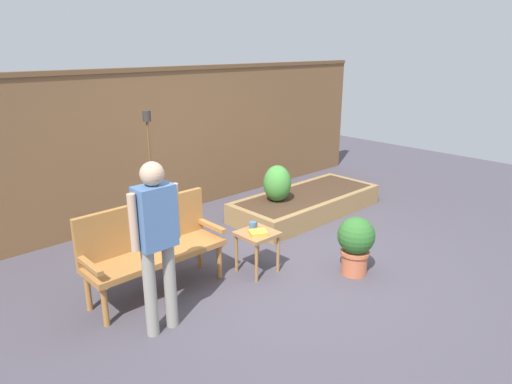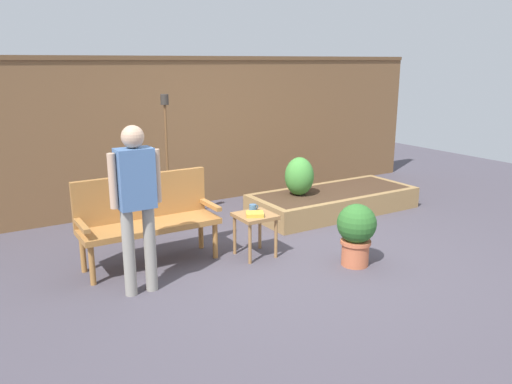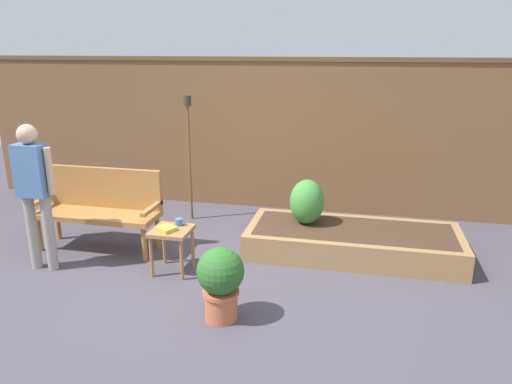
{
  "view_description": "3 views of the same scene",
  "coord_description": "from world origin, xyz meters",
  "px_view_note": "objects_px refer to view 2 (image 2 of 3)",
  "views": [
    {
      "loc": [
        -3.5,
        -3.11,
        2.45
      ],
      "look_at": [
        0.29,
        0.94,
        0.65
      ],
      "focal_mm": 31.96,
      "sensor_mm": 36.0,
      "label": 1
    },
    {
      "loc": [
        -3.07,
        -4.24,
        2.1
      ],
      "look_at": [
        0.04,
        0.84,
        0.55
      ],
      "focal_mm": 35.66,
      "sensor_mm": 36.0,
      "label": 2
    },
    {
      "loc": [
        1.54,
        -4.05,
        2.29
      ],
      "look_at": [
        0.52,
        0.53,
        0.86
      ],
      "focal_mm": 33.49,
      "sensor_mm": 36.0,
      "label": 3
    }
  ],
  "objects_px": {
    "book_on_table": "(255,214)",
    "tiki_torch": "(166,137)",
    "potted_boxwood": "(356,231)",
    "shrub_near_bench": "(299,176)",
    "person_by_bench": "(136,196)",
    "garden_bench": "(146,213)",
    "cup_on_table": "(253,208)",
    "side_table": "(255,221)"
  },
  "relations": [
    {
      "from": "garden_bench",
      "to": "cup_on_table",
      "type": "relative_size",
      "value": 12.98
    },
    {
      "from": "garden_bench",
      "to": "tiki_torch",
      "type": "xyz_separation_m",
      "value": [
        0.7,
        1.13,
        0.61
      ]
    },
    {
      "from": "garden_bench",
      "to": "person_by_bench",
      "type": "relative_size",
      "value": 0.92
    },
    {
      "from": "garden_bench",
      "to": "person_by_bench",
      "type": "bearing_deg",
      "value": -114.97
    },
    {
      "from": "cup_on_table",
      "to": "shrub_near_bench",
      "type": "height_order",
      "value": "shrub_near_bench"
    },
    {
      "from": "cup_on_table",
      "to": "potted_boxwood",
      "type": "xyz_separation_m",
      "value": [
        0.72,
        -0.89,
        -0.14
      ]
    },
    {
      "from": "person_by_bench",
      "to": "garden_bench",
      "type": "bearing_deg",
      "value": 65.03
    },
    {
      "from": "cup_on_table",
      "to": "person_by_bench",
      "type": "height_order",
      "value": "person_by_bench"
    },
    {
      "from": "tiki_torch",
      "to": "person_by_bench",
      "type": "bearing_deg",
      "value": -119.37
    },
    {
      "from": "book_on_table",
      "to": "garden_bench",
      "type": "bearing_deg",
      "value": -178.63
    },
    {
      "from": "cup_on_table",
      "to": "person_by_bench",
      "type": "bearing_deg",
      "value": -166.36
    },
    {
      "from": "tiki_torch",
      "to": "person_by_bench",
      "type": "height_order",
      "value": "tiki_torch"
    },
    {
      "from": "person_by_bench",
      "to": "side_table",
      "type": "bearing_deg",
      "value": 9.42
    },
    {
      "from": "cup_on_table",
      "to": "shrub_near_bench",
      "type": "bearing_deg",
      "value": 33.92
    },
    {
      "from": "potted_boxwood",
      "to": "person_by_bench",
      "type": "height_order",
      "value": "person_by_bench"
    },
    {
      "from": "tiki_torch",
      "to": "garden_bench",
      "type": "bearing_deg",
      "value": -121.84
    },
    {
      "from": "shrub_near_bench",
      "to": "tiki_torch",
      "type": "height_order",
      "value": "tiki_torch"
    },
    {
      "from": "garden_bench",
      "to": "tiki_torch",
      "type": "height_order",
      "value": "tiki_torch"
    },
    {
      "from": "book_on_table",
      "to": "shrub_near_bench",
      "type": "bearing_deg",
      "value": 64.59
    },
    {
      "from": "cup_on_table",
      "to": "book_on_table",
      "type": "relative_size",
      "value": 0.6
    },
    {
      "from": "garden_bench",
      "to": "side_table",
      "type": "relative_size",
      "value": 3.0
    },
    {
      "from": "garden_bench",
      "to": "cup_on_table",
      "type": "height_order",
      "value": "garden_bench"
    },
    {
      "from": "garden_bench",
      "to": "person_by_bench",
      "type": "height_order",
      "value": "person_by_bench"
    },
    {
      "from": "book_on_table",
      "to": "person_by_bench",
      "type": "distance_m",
      "value": 1.42
    },
    {
      "from": "side_table",
      "to": "tiki_torch",
      "type": "distance_m",
      "value": 1.79
    },
    {
      "from": "cup_on_table",
      "to": "potted_boxwood",
      "type": "relative_size",
      "value": 0.17
    },
    {
      "from": "potted_boxwood",
      "to": "shrub_near_bench",
      "type": "relative_size",
      "value": 1.26
    },
    {
      "from": "tiki_torch",
      "to": "side_table",
      "type": "bearing_deg",
      "value": -77.09
    },
    {
      "from": "garden_bench",
      "to": "side_table",
      "type": "bearing_deg",
      "value": -22.9
    },
    {
      "from": "potted_boxwood",
      "to": "side_table",
      "type": "bearing_deg",
      "value": 134.56
    },
    {
      "from": "book_on_table",
      "to": "person_by_bench",
      "type": "bearing_deg",
      "value": -145.16
    },
    {
      "from": "book_on_table",
      "to": "tiki_torch",
      "type": "bearing_deg",
      "value": 128.7
    },
    {
      "from": "garden_bench",
      "to": "tiki_torch",
      "type": "distance_m",
      "value": 1.46
    },
    {
      "from": "garden_bench",
      "to": "book_on_table",
      "type": "height_order",
      "value": "garden_bench"
    },
    {
      "from": "book_on_table",
      "to": "potted_boxwood",
      "type": "distance_m",
      "value": 1.08
    },
    {
      "from": "garden_bench",
      "to": "person_by_bench",
      "type": "distance_m",
      "value": 0.84
    },
    {
      "from": "tiki_torch",
      "to": "person_by_bench",
      "type": "distance_m",
      "value": 2.09
    },
    {
      "from": "side_table",
      "to": "shrub_near_bench",
      "type": "height_order",
      "value": "shrub_near_bench"
    },
    {
      "from": "book_on_table",
      "to": "cup_on_table",
      "type": "bearing_deg",
      "value": 92.61
    },
    {
      "from": "garden_bench",
      "to": "side_table",
      "type": "xyz_separation_m",
      "value": [
        1.06,
        -0.45,
        -0.15
      ]
    },
    {
      "from": "book_on_table",
      "to": "potted_boxwood",
      "type": "bearing_deg",
      "value": -14.82
    },
    {
      "from": "potted_boxwood",
      "to": "tiki_torch",
      "type": "xyz_separation_m",
      "value": [
        -1.12,
        2.35,
        0.78
      ]
    }
  ]
}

